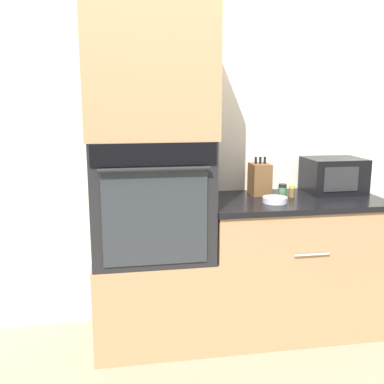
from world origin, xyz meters
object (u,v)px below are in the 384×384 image
at_px(wall_oven, 151,197).
at_px(knife_block, 260,179).
at_px(microwave, 333,175).
at_px(condiment_jar_mid, 292,192).
at_px(condiment_jar_near, 282,191).
at_px(bowl, 275,200).

distance_m(wall_oven, knife_block, 0.76).
bearing_deg(microwave, wall_oven, -173.95).
relative_size(wall_oven, condiment_jar_mid, 9.43).
bearing_deg(condiment_jar_near, bowl, -129.81).
bearing_deg(wall_oven, condiment_jar_mid, 2.03).
height_order(wall_oven, condiment_jar_mid, wall_oven).
height_order(wall_oven, condiment_jar_near, wall_oven).
bearing_deg(bowl, microwave, 25.20).
xyz_separation_m(bowl, condiment_jar_mid, (0.16, 0.14, 0.02)).
relative_size(microwave, bowl, 2.52).
distance_m(microwave, bowl, 0.56).
xyz_separation_m(microwave, knife_block, (-0.52, 0.02, -0.01)).
relative_size(microwave, knife_block, 1.51).
bearing_deg(condiment_jar_near, microwave, 17.38).
bearing_deg(knife_block, condiment_jar_near, -55.33).
distance_m(wall_oven, bowl, 0.76).
height_order(wall_oven, bowl, wall_oven).
height_order(wall_oven, knife_block, wall_oven).
bearing_deg(condiment_jar_mid, wall_oven, -177.97).
distance_m(bowl, condiment_jar_near, 0.14).
height_order(microwave, condiment_jar_near, microwave).
bearing_deg(condiment_jar_near, wall_oven, -179.72).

